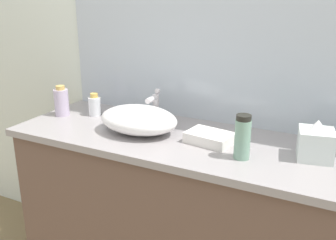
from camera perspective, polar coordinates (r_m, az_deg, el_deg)
name	(u,v)px	position (r m, az deg, el deg)	size (l,w,h in m)	color
bathroom_wall_rear	(220,32)	(1.92, 7.54, 12.55)	(6.00, 0.06, 2.60)	silver
vanity_counter	(198,226)	(1.92, 4.37, -15.09)	(1.76, 0.56, 0.87)	brown
sink_basin	(139,120)	(1.80, -4.27, 0.07)	(0.37, 0.27, 0.12)	white
faucet	(155,104)	(1.92, -1.90, 2.32)	(0.03, 0.11, 0.17)	silver
lotion_bottle	(95,105)	(2.07, -10.57, 2.09)	(0.06, 0.06, 0.12)	white
perfume_bottle	(243,137)	(1.54, 10.74, -2.46)	(0.06, 0.06, 0.18)	gray
spray_can	(61,102)	(2.10, -15.18, 2.58)	(0.07, 0.07, 0.16)	#BEADC7
tissue_box	(316,143)	(1.62, 20.62, -3.07)	(0.15, 0.15, 0.16)	silver
folded_hand_towel	(210,138)	(1.70, 6.05, -2.56)	(0.19, 0.13, 0.05)	white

